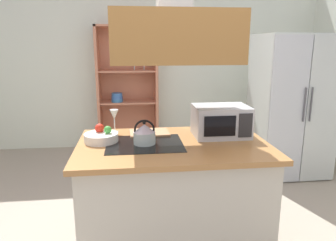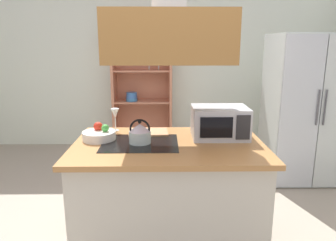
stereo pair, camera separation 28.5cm
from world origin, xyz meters
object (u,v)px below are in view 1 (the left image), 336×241
object	(u,v)px
kettle	(144,134)
wine_glass_on_counter	(114,116)
dish_cabinet	(128,96)
microwave	(221,121)
cutting_board	(149,133)
fruit_bowl	(101,137)
refrigerator	(291,106)

from	to	relation	value
kettle	wine_glass_on_counter	world-z (taller)	wine_glass_on_counter
dish_cabinet	microwave	bearing A→B (deg)	-71.82
wine_glass_on_counter	microwave	bearing A→B (deg)	-13.42
microwave	wine_glass_on_counter	size ratio (longest dim) A/B	2.23
wine_glass_on_counter	kettle	bearing A→B (deg)	-56.48
cutting_board	fruit_bowl	bearing A→B (deg)	-155.02
refrigerator	fruit_bowl	size ratio (longest dim) A/B	6.58
microwave	wine_glass_on_counter	bearing A→B (deg)	166.58
refrigerator	wine_glass_on_counter	bearing A→B (deg)	-155.13
kettle	microwave	world-z (taller)	microwave
refrigerator	wine_glass_on_counter	distance (m)	2.41
cutting_board	fruit_bowl	size ratio (longest dim) A/B	1.25
cutting_board	wine_glass_on_counter	bearing A→B (deg)	163.80
dish_cabinet	wine_glass_on_counter	world-z (taller)	dish_cabinet
refrigerator	wine_glass_on_counter	world-z (taller)	refrigerator
dish_cabinet	cutting_board	size ratio (longest dim) A/B	5.71
cutting_board	microwave	distance (m)	0.63
refrigerator	kettle	size ratio (longest dim) A/B	9.17
wine_glass_on_counter	refrigerator	bearing A→B (deg)	24.87
microwave	fruit_bowl	xyz separation A→B (m)	(-1.00, -0.06, -0.09)
kettle	wine_glass_on_counter	distance (m)	0.46
microwave	refrigerator	bearing A→B (deg)	43.89
microwave	fruit_bowl	world-z (taller)	microwave
kettle	microwave	size ratio (longest dim) A/B	0.42
refrigerator	microwave	distance (m)	1.78
kettle	cutting_board	distance (m)	0.30
microwave	wine_glass_on_counter	world-z (taller)	microwave
refrigerator	dish_cabinet	distance (m)	2.42
dish_cabinet	wine_glass_on_counter	xyz separation A→B (m)	(-0.10, -2.24, 0.18)
cutting_board	refrigerator	bearing A→B (deg)	30.31
refrigerator	cutting_board	distance (m)	2.18
refrigerator	microwave	size ratio (longest dim) A/B	3.89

